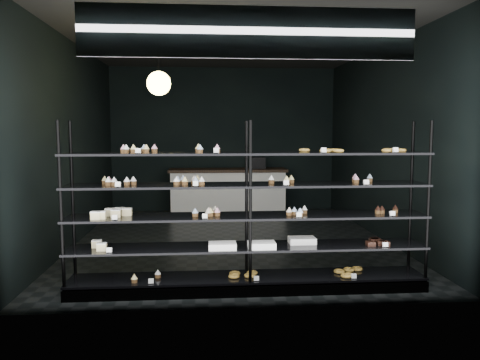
% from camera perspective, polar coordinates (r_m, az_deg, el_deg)
% --- Properties ---
extents(room, '(5.01, 6.01, 3.20)m').
position_cam_1_polar(room, '(7.59, -1.03, 4.51)').
color(room, black).
rests_on(room, ground).
extents(display_shelf, '(4.00, 0.50, 1.91)m').
position_cam_1_polar(display_shelf, '(5.28, 0.74, -6.78)').
color(display_shelf, black).
rests_on(display_shelf, room).
extents(signage, '(3.30, 0.05, 0.50)m').
position_cam_1_polar(signage, '(4.77, 1.17, 17.53)').
color(signage, '#0C153E').
rests_on(signage, room).
extents(pendant_lamp, '(0.33, 0.33, 0.89)m').
position_cam_1_polar(pendant_lamp, '(6.67, -9.87, 11.54)').
color(pendant_lamp, black).
rests_on(pendant_lamp, room).
extents(service_counter, '(2.54, 0.65, 1.23)m').
position_cam_1_polar(service_counter, '(10.17, -1.44, -1.31)').
color(service_counter, silver).
rests_on(service_counter, room).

